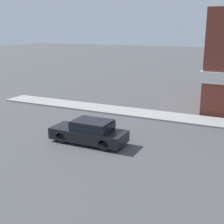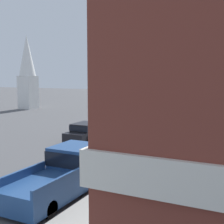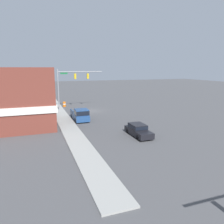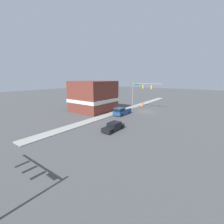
{
  "view_description": "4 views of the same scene",
  "coord_description": "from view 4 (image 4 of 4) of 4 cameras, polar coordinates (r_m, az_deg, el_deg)",
  "views": [
    {
      "loc": [
        -17.08,
        8.4,
        6.72
      ],
      "look_at": [
        -1.46,
        15.93,
        2.03
      ],
      "focal_mm": 50.0,
      "sensor_mm": 36.0,
      "label": 1
    },
    {
      "loc": [
        11.11,
        -4.05,
        5.22
      ],
      "look_at": [
        0.88,
        16.59,
        2.52
      ],
      "focal_mm": 50.0,
      "sensor_mm": 36.0,
      "label": 2
    },
    {
      "loc": [
        9.99,
        40.24,
        8.13
      ],
      "look_at": [
        0.56,
        14.21,
        2.54
      ],
      "focal_mm": 35.0,
      "sensor_mm": 36.0,
      "label": 3
    },
    {
      "loc": [
        -16.29,
        37.63,
        9.04
      ],
      "look_at": [
        0.04,
        15.31,
        2.72
      ],
      "focal_mm": 24.0,
      "sensor_mm": 36.0,
      "label": 4
    }
  ],
  "objects": [
    {
      "name": "corner_brick_building",
      "position": [
        41.92,
        -7.06,
        5.87
      ],
      "size": [
        9.98,
        10.64,
        8.22
      ],
      "color": "brown",
      "rests_on": "ground"
    },
    {
      "name": "construction_barrel",
      "position": [
        49.28,
        11.45,
        2.67
      ],
      "size": [
        0.65,
        0.65,
        1.04
      ],
      "color": "orange",
      "rests_on": "ground"
    },
    {
      "name": "car_lead",
      "position": [
        26.37,
        0.61,
        -5.45
      ],
      "size": [
        1.77,
        4.62,
        1.44
      ],
      "color": "black",
      "rests_on": "ground"
    },
    {
      "name": "sidewalk_curb",
      "position": [
        44.49,
        5.78,
        1.17
      ],
      "size": [
        2.4,
        60.0,
        0.14
      ],
      "color": "#9E9E99",
      "rests_on": "ground"
    },
    {
      "name": "ground_plane",
      "position": [
        41.99,
        12.49,
        0.13
      ],
      "size": [
        200.0,
        200.0,
        0.0
      ],
      "primitive_type": "plane",
      "color": "#4C4C4F"
    },
    {
      "name": "near_signal_assembly",
      "position": [
        44.67,
        10.99,
        8.48
      ],
      "size": [
        8.87,
        0.49,
        7.92
      ],
      "color": "gray",
      "rests_on": "ground"
    },
    {
      "name": "pickup_truck_parked",
      "position": [
        37.18,
        3.51,
        0.29
      ],
      "size": [
        2.07,
        5.52,
        1.96
      ],
      "color": "black",
      "rests_on": "ground"
    }
  ]
}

